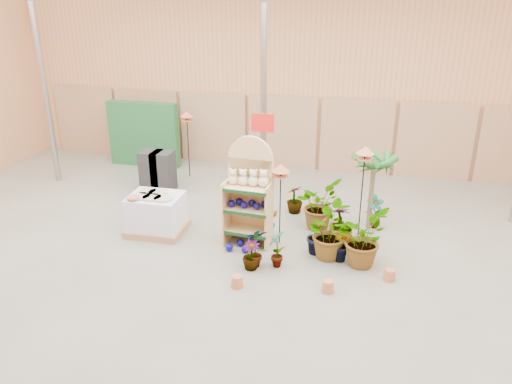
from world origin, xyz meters
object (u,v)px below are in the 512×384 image
display_shelf (249,195)px  pallet_stack (156,214)px  bird_table_front (281,170)px  potted_plant_2 (327,232)px

display_shelf → pallet_stack: display_shelf is taller
display_shelf → pallet_stack: 2.03m
bird_table_front → potted_plant_2: bird_table_front is taller
display_shelf → pallet_stack: (-1.94, -0.09, -0.56)m
bird_table_front → potted_plant_2: bearing=-20.1°
pallet_stack → potted_plant_2: 3.50m
pallet_stack → potted_plant_2: potted_plant_2 is taller
pallet_stack → bird_table_front: (2.54, 0.12, 1.11)m
display_shelf → pallet_stack: size_ratio=1.85×
display_shelf → bird_table_front: 0.81m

